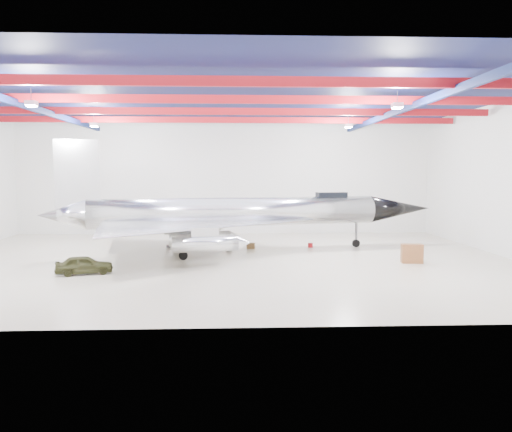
{
  "coord_description": "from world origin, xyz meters",
  "views": [
    {
      "loc": [
        0.97,
        -33.77,
        5.98
      ],
      "look_at": [
        2.47,
        2.0,
        2.84
      ],
      "focal_mm": 35.0,
      "sensor_mm": 36.0,
      "label": 1
    }
  ],
  "objects": [
    {
      "name": "ceiling",
      "position": [
        0.0,
        0.0,
        11.0
      ],
      "size": [
        40.0,
        40.0,
        0.0
      ],
      "primitive_type": "plane",
      "rotation": [
        3.14,
        0.0,
        0.0
      ],
      "color": "#0A0F38",
      "rests_on": "wall_back"
    },
    {
      "name": "desk",
      "position": [
        12.65,
        -1.62,
        0.63
      ],
      "size": [
        1.45,
        0.87,
        1.26
      ],
      "primitive_type": "cube",
      "rotation": [
        0.0,
        0.0,
        -0.14
      ],
      "color": "brown",
      "rests_on": "floor"
    },
    {
      "name": "wall_right",
      "position": [
        20.0,
        0.0,
        5.5
      ],
      "size": [
        0.0,
        30.0,
        30.0
      ],
      "primitive_type": "plane",
      "rotation": [
        1.57,
        0.0,
        -1.57
      ],
      "color": "silver",
      "rests_on": "floor"
    },
    {
      "name": "crate_small",
      "position": [
        -4.34,
        5.88,
        0.11
      ],
      "size": [
        0.33,
        0.27,
        0.23
      ],
      "primitive_type": "cube",
      "rotation": [
        0.0,
        0.0,
        -0.03
      ],
      "color": "#59595B",
      "rests_on": "floor"
    },
    {
      "name": "jeep",
      "position": [
        -7.93,
        -4.41,
        0.56
      ],
      "size": [
        3.49,
        2.15,
        1.11
      ],
      "primitive_type": "imported",
      "rotation": [
        0.0,
        0.0,
        1.84
      ],
      "color": "#33341A",
      "rests_on": "floor"
    },
    {
      "name": "toolbox_red",
      "position": [
        -0.74,
        6.88,
        0.16
      ],
      "size": [
        0.55,
        0.5,
        0.32
      ],
      "primitive_type": "cube",
      "rotation": [
        0.0,
        0.0,
        -0.38
      ],
      "color": "maroon",
      "rests_on": "floor"
    },
    {
      "name": "wall_back",
      "position": [
        0.0,
        15.0,
        5.5
      ],
      "size": [
        40.0,
        0.0,
        40.0
      ],
      "primitive_type": "plane",
      "rotation": [
        1.57,
        0.0,
        0.0
      ],
      "color": "silver",
      "rests_on": "floor"
    },
    {
      "name": "jet_aircraft",
      "position": [
        1.07,
        3.65,
        2.71
      ],
      "size": [
        30.11,
        20.3,
        8.27
      ],
      "rotation": [
        0.0,
        0.0,
        0.19
      ],
      "color": "silver",
      "rests_on": "floor"
    },
    {
      "name": "floor",
      "position": [
        0.0,
        0.0,
        0.0
      ],
      "size": [
        40.0,
        40.0,
        0.0
      ],
      "primitive_type": "plane",
      "color": "beige",
      "rests_on": "ground"
    },
    {
      "name": "oil_barrel",
      "position": [
        -0.29,
        6.3,
        0.19
      ],
      "size": [
        0.65,
        0.6,
        0.37
      ],
      "primitive_type": "cube",
      "rotation": [
        0.0,
        0.0,
        0.39
      ],
      "color": "olive",
      "rests_on": "floor"
    },
    {
      "name": "parts_bin",
      "position": [
        2.2,
        5.13,
        0.22
      ],
      "size": [
        0.71,
        0.61,
        0.43
      ],
      "primitive_type": "cube",
      "rotation": [
        0.0,
        0.0,
        -0.2
      ],
      "color": "olive",
      "rests_on": "floor"
    },
    {
      "name": "spares_box",
      "position": [
        -0.7,
        9.27,
        0.2
      ],
      "size": [
        0.54,
        0.54,
        0.39
      ],
      "primitive_type": "cylinder",
      "rotation": [
        0.0,
        0.0,
        -0.29
      ],
      "color": "#59595B",
      "rests_on": "floor"
    },
    {
      "name": "ceiling_structure",
      "position": [
        0.0,
        0.0,
        10.32
      ],
      "size": [
        39.5,
        29.5,
        1.08
      ],
      "color": "maroon",
      "rests_on": "ceiling"
    },
    {
      "name": "tool_chest",
      "position": [
        6.97,
        5.47,
        0.18
      ],
      "size": [
        0.47,
        0.47,
        0.36
      ],
      "primitive_type": "cylinder",
      "rotation": [
        0.0,
        0.0,
        -0.17
      ],
      "color": "maroon",
      "rests_on": "floor"
    },
    {
      "name": "engine_drum",
      "position": [
        0.47,
        3.92,
        0.2
      ],
      "size": [
        0.51,
        0.51,
        0.4
      ],
      "primitive_type": "cylinder",
      "rotation": [
        0.0,
        0.0,
        -0.19
      ],
      "color": "#59595B",
      "rests_on": "floor"
    }
  ]
}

